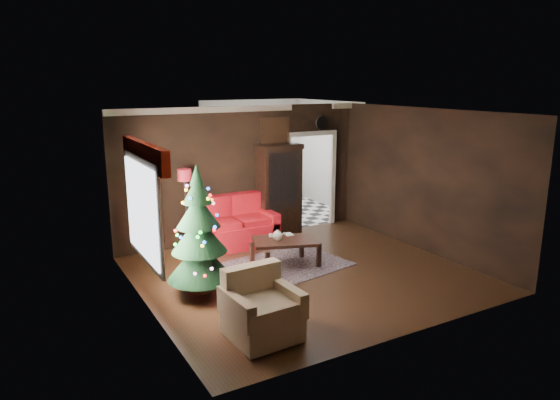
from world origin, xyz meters
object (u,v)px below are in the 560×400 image
coffee_table (285,253)px  kitchen_table (274,201)px  curio_cabinet (279,192)px  christmas_tree (199,231)px  teapot (277,235)px  floor_lamp (186,212)px  wall_clock (322,123)px  armchair (262,305)px  loveseat (235,222)px

coffee_table → kitchen_table: 3.58m
curio_cabinet → kitchen_table: (0.65, 1.43, -0.57)m
christmas_tree → teapot: size_ratio=9.77×
floor_lamp → christmas_tree: size_ratio=0.86×
coffee_table → teapot: bearing=172.1°
curio_cabinet → kitchen_table: 1.67m
floor_lamp → wall_clock: (3.36, 0.36, 1.55)m
armchair → coffee_table: armchair is taller
coffee_table → kitchen_table: kitchen_table is taller
curio_cabinet → wall_clock: (1.20, 0.18, 1.43)m
loveseat → armchair: size_ratio=1.89×
wall_clock → teapot: bearing=-138.7°
loveseat → armchair: (-1.29, -3.67, -0.04)m
teapot → wall_clock: bearing=41.3°
kitchen_table → wall_clock: bearing=-66.3°
curio_cabinet → teapot: bearing=-120.2°
christmas_tree → kitchen_table: (3.30, 3.64, -0.68)m
armchair → coffee_table: 2.61m
christmas_tree → armchair: 1.79m
armchair → wall_clock: bearing=45.1°
armchair → kitchen_table: size_ratio=1.20×
loveseat → floor_lamp: size_ratio=1.01×
loveseat → armchair: 3.89m
curio_cabinet → floor_lamp: curio_cabinet is taller
christmas_tree → armchair: bearing=-82.7°
coffee_table → christmas_tree: bearing=-167.2°
christmas_tree → coffee_table: bearing=12.8°
floor_lamp → kitchen_table: floor_lamp is taller
floor_lamp → coffee_table: bearing=-51.7°
curio_cabinet → teapot: (-1.04, -1.78, -0.33)m
loveseat → coffee_table: size_ratio=1.49×
armchair → floor_lamp: bearing=82.7°
loveseat → christmas_tree: size_ratio=0.87×
kitchen_table → christmas_tree: bearing=-132.2°
curio_cabinet → wall_clock: wall_clock is taller
christmas_tree → coffee_table: 1.98m
kitchen_table → teapot: bearing=-117.7°
armchair → kitchen_table: bearing=56.8°
floor_lamp → wall_clock: wall_clock is taller
floor_lamp → wall_clock: size_ratio=5.25×
armchair → christmas_tree: bearing=94.2°
armchair → wall_clock: wall_clock is taller
loveseat → kitchen_table: loveseat is taller
teapot → wall_clock: (2.24, 1.96, 1.76)m
loveseat → kitchen_table: (1.80, 1.65, -0.12)m
armchair → wall_clock: 5.78m
floor_lamp → coffee_table: floor_lamp is taller
coffee_table → teapot: size_ratio=5.70×
curio_cabinet → kitchen_table: curio_cabinet is taller
floor_lamp → kitchen_table: bearing=29.8°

